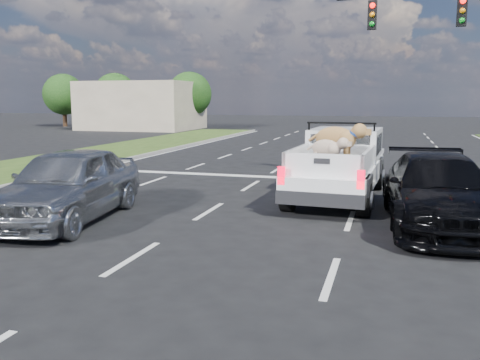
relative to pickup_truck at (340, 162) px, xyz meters
name	(u,v)px	position (x,y,z in m)	size (l,w,h in m)	color
ground	(226,267)	(-1.21, -6.78, -1.03)	(160.00, 160.00, 0.00)	black
road_markings	(296,196)	(-1.21, -0.22, -1.02)	(17.75, 60.00, 0.01)	silver
curb_left	(22,183)	(-10.26, -0.78, -0.96)	(0.15, 60.00, 0.14)	gray
building_left	(142,106)	(-21.21, 29.22, 1.17)	(10.00, 8.00, 4.40)	#C0AE93
tree_far_a	(64,94)	(-31.21, 31.22, 2.26)	(4.20, 4.20, 5.40)	#332114
tree_far_b	(115,94)	(-25.21, 31.22, 2.26)	(4.20, 4.20, 5.40)	#332114
tree_far_c	(190,94)	(-17.21, 31.22, 2.26)	(4.20, 4.20, 5.40)	#332114
pickup_truck	(340,162)	(0.00, 0.00, 0.00)	(2.42, 5.86, 2.16)	black
silver_sedan	(68,184)	(-5.80, -4.56, -0.17)	(2.02, 5.03, 1.71)	#A3A6AA
black_coupe	(438,191)	(2.43, -2.72, -0.24)	(2.21, 5.44, 1.58)	black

